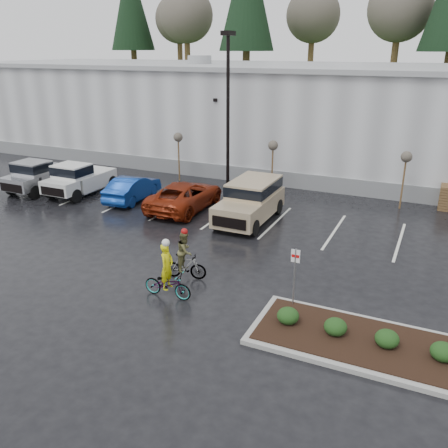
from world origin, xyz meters
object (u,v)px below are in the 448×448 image
at_px(pickup_silver, 44,174).
at_px(cyclist_olive, 185,260).
at_px(sapling_west, 178,140).
at_px(pickup_white, 83,177).
at_px(sapling_east, 406,160).
at_px(lamppost, 228,97).
at_px(fire_lane_sign, 295,271).
at_px(suv_tan, 249,202).
at_px(car_blue, 133,188).
at_px(car_red, 185,196).
at_px(cyclist_hivis, 167,279).
at_px(sapling_mid, 273,148).

distance_m(pickup_silver, cyclist_olive, 15.65).
bearing_deg(sapling_west, pickup_white, -128.24).
bearing_deg(sapling_east, lamppost, -174.29).
relative_size(fire_lane_sign, suv_tan, 0.43).
xyz_separation_m(car_blue, car_red, (3.55, -0.12, 0.05)).
bearing_deg(cyclist_hivis, car_blue, 39.42).
distance_m(sapling_west, cyclist_olive, 14.54).
distance_m(pickup_white, cyclist_hivis, 14.52).
xyz_separation_m(lamppost, cyclist_hivis, (3.52, -12.90, -4.99)).
bearing_deg(car_blue, pickup_white, -4.97).
height_order(car_blue, car_red, car_red).
height_order(sapling_west, sapling_mid, same).
bearing_deg(cyclist_hivis, sapling_mid, 2.68).
xyz_separation_m(car_blue, cyclist_olive, (7.67, -7.47, 0.05)).
bearing_deg(sapling_west, fire_lane_sign, -47.33).
distance_m(sapling_west, car_red, 6.31).
distance_m(sapling_mid, suv_tan, 5.69).
distance_m(sapling_east, fire_lane_sign, 13.06).
height_order(lamppost, suv_tan, lamppost).
bearing_deg(pickup_silver, sapling_west, 38.97).
relative_size(pickup_silver, pickup_white, 1.00).
height_order(sapling_west, fire_lane_sign, sapling_west).
bearing_deg(sapling_mid, pickup_white, -154.65).
relative_size(lamppost, car_red, 1.68).
relative_size(sapling_mid, sapling_east, 1.00).
bearing_deg(lamppost, pickup_silver, -157.76).
xyz_separation_m(pickup_white, suv_tan, (11.07, -0.47, 0.05)).
distance_m(sapling_east, car_blue, 15.24).
xyz_separation_m(pickup_silver, cyclist_olive, (13.97, -7.04, -0.21)).
xyz_separation_m(sapling_west, car_red, (3.27, -5.02, -1.97)).
xyz_separation_m(fire_lane_sign, car_blue, (-12.09, 7.90, -0.69)).
xyz_separation_m(lamppost, car_blue, (-4.29, -3.90, -4.97)).
height_order(cyclist_hivis, cyclist_olive, cyclist_hivis).
xyz_separation_m(fire_lane_sign, pickup_silver, (-18.39, 7.47, -0.43)).
bearing_deg(suv_tan, lamppost, 126.12).
bearing_deg(lamppost, sapling_east, 5.71).
bearing_deg(pickup_white, car_blue, 0.19).
distance_m(pickup_silver, pickup_white, 2.75).
relative_size(car_blue, cyclist_hivis, 1.95).
xyz_separation_m(fire_lane_sign, cyclist_hivis, (-4.28, -1.10, -0.71)).
relative_size(sapling_mid, car_red, 0.58).
xyz_separation_m(pickup_silver, car_red, (9.86, 0.31, -0.22)).
distance_m(sapling_east, pickup_silver, 21.34).
bearing_deg(fire_lane_sign, pickup_white, 153.28).
xyz_separation_m(pickup_white, car_blue, (3.59, 0.01, -0.27)).
relative_size(sapling_west, cyclist_hivis, 1.44).
relative_size(suv_tan, cyclist_hivis, 2.30).
relative_size(sapling_east, cyclist_olive, 1.56).
bearing_deg(suv_tan, car_red, 174.73).
distance_m(sapling_mid, car_red, 6.29).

